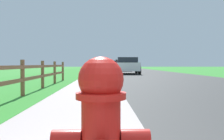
{
  "coord_description": "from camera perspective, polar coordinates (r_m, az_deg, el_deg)",
  "views": [
    {
      "loc": [
        -0.54,
        -0.64,
        0.86
      ],
      "look_at": [
        -0.21,
        9.61,
        0.62
      ],
      "focal_mm": 40.66,
      "sensor_mm": 36.0,
      "label": 1
    }
  ],
  "objects": [
    {
      "name": "rail_fence",
      "position": [
        7.14,
        -19.48,
        -1.05
      ],
      "size": [
        0.11,
        13.32,
        0.98
      ],
      "color": "brown",
      "rests_on": "ground"
    },
    {
      "name": "curb_concrete",
      "position": [
        27.76,
        -6.92,
        -0.45
      ],
      "size": [
        6.0,
        66.0,
        0.01
      ],
      "primitive_type": "cube",
      "color": "#B3A5A4",
      "rests_on": "ground"
    },
    {
      "name": "parked_car_blue",
      "position": [
        49.97,
        0.78,
        1.23
      ],
      "size": [
        2.22,
        4.93,
        1.53
      ],
      "color": "navy",
      "rests_on": "ground"
    },
    {
      "name": "parked_suv_white",
      "position": [
        22.45,
        3.42,
        1.02
      ],
      "size": [
        2.27,
        4.88,
        1.45
      ],
      "color": "white",
      "rests_on": "ground"
    },
    {
      "name": "parked_car_red",
      "position": [
        42.43,
        0.74,
        1.14
      ],
      "size": [
        2.16,
        4.81,
        1.46
      ],
      "color": "maroon",
      "rests_on": "ground"
    },
    {
      "name": "road_asphalt",
      "position": [
        27.94,
        6.48,
        -0.44
      ],
      "size": [
        7.0,
        66.0,
        0.01
      ],
      "primitive_type": "cube",
      "color": "#3B3B3B",
      "rests_on": "ground"
    },
    {
      "name": "fire_hydrant",
      "position": [
        1.45,
        -2.5,
        -14.21
      ],
      "size": [
        0.55,
        0.46,
        0.9
      ],
      "color": "red",
      "rests_on": "ground"
    },
    {
      "name": "parked_car_beige",
      "position": [
        31.89,
        2.29,
        1.1
      ],
      "size": [
        2.25,
        4.77,
        1.42
      ],
      "color": "#C6B793",
      "rests_on": "ground"
    },
    {
      "name": "ground_plane",
      "position": [
        25.66,
        -0.63,
        -0.6
      ],
      "size": [
        120.0,
        120.0,
        0.0
      ],
      "primitive_type": "plane",
      "color": "#32882F"
    },
    {
      "name": "grass_verge",
      "position": [
        27.93,
        -9.99,
        -0.45
      ],
      "size": [
        5.0,
        66.0,
        0.0
      ],
      "primitive_type": "cube",
      "color": "#32882F",
      "rests_on": "ground"
    }
  ]
}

